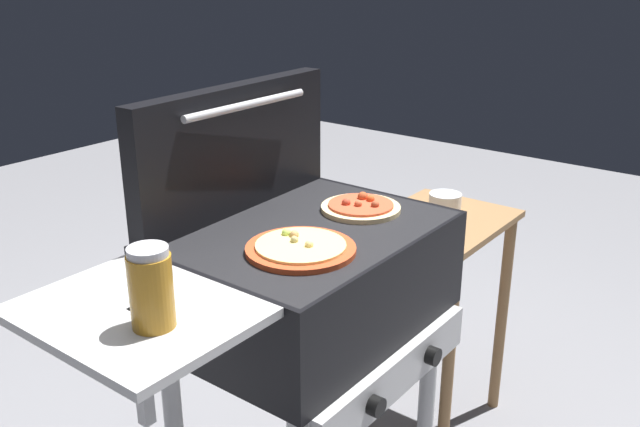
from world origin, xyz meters
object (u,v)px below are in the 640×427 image
(pizza_cheese, at_px, (301,248))
(sauce_jar, at_px, (151,288))
(topping_bowl_near, at_px, (445,201))
(grill, at_px, (305,288))
(prep_table, at_px, (437,278))
(pizza_pepperoni, at_px, (361,207))

(pizza_cheese, bearing_deg, sauce_jar, -179.91)
(sauce_jar, height_order, topping_bowl_near, sauce_jar)
(grill, distance_m, sauce_jar, 0.53)
(grill, bearing_deg, prep_table, 0.37)
(pizza_pepperoni, relative_size, sauce_jar, 1.36)
(pizza_cheese, bearing_deg, pizza_pepperoni, 8.25)
(pizza_pepperoni, bearing_deg, sauce_jar, -176.45)
(grill, xyz_separation_m, prep_table, (0.67, 0.00, -0.24))
(grill, bearing_deg, topping_bowl_near, 3.13)
(topping_bowl_near, bearing_deg, pizza_cheese, -172.67)
(grill, distance_m, prep_table, 0.71)
(pizza_cheese, height_order, pizza_pepperoni, pizza_pepperoni)
(grill, height_order, sauce_jar, sauce_jar)
(pizza_cheese, relative_size, sauce_jar, 1.63)
(grill, height_order, topping_bowl_near, grill)
(sauce_jar, bearing_deg, pizza_cheese, 0.09)
(grill, relative_size, pizza_pepperoni, 4.99)
(grill, distance_m, topping_bowl_near, 0.77)
(grill, xyz_separation_m, pizza_cheese, (-0.10, -0.07, 0.15))
(pizza_pepperoni, height_order, topping_bowl_near, pizza_pepperoni)
(pizza_cheese, distance_m, topping_bowl_near, 0.89)
(sauce_jar, relative_size, topping_bowl_near, 1.37)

